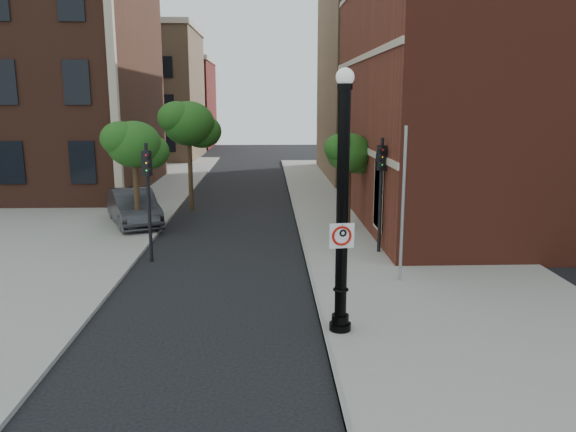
{
  "coord_description": "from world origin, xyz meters",
  "views": [
    {
      "loc": [
        0.67,
        -12.14,
        5.66
      ],
      "look_at": [
        1.2,
        2.0,
        2.72
      ],
      "focal_mm": 35.0,
      "sensor_mm": 36.0,
      "label": 1
    }
  ],
  "objects_px": {
    "no_parking_sign": "(342,236)",
    "traffic_signal_left": "(148,183)",
    "lamppost": "(342,217)",
    "parked_car": "(134,207)",
    "traffic_signal_right": "(381,177)"
  },
  "relations": [
    {
      "from": "traffic_signal_right",
      "to": "traffic_signal_left",
      "type": "bearing_deg",
      "value": 168.5
    },
    {
      "from": "traffic_signal_right",
      "to": "parked_car",
      "type": "bearing_deg",
      "value": 136.69
    },
    {
      "from": "no_parking_sign",
      "to": "traffic_signal_left",
      "type": "distance_m",
      "value": 8.94
    },
    {
      "from": "lamppost",
      "to": "no_parking_sign",
      "type": "height_order",
      "value": "lamppost"
    },
    {
      "from": "traffic_signal_right",
      "to": "lamppost",
      "type": "bearing_deg",
      "value": -123.84
    },
    {
      "from": "lamppost",
      "to": "no_parking_sign",
      "type": "distance_m",
      "value": 0.43
    },
    {
      "from": "parked_car",
      "to": "traffic_signal_right",
      "type": "distance_m",
      "value": 11.76
    },
    {
      "from": "lamppost",
      "to": "no_parking_sign",
      "type": "xyz_separation_m",
      "value": [
        -0.02,
        -0.16,
        -0.4
      ]
    },
    {
      "from": "lamppost",
      "to": "traffic_signal_left",
      "type": "bearing_deg",
      "value": 131.99
    },
    {
      "from": "lamppost",
      "to": "parked_car",
      "type": "bearing_deg",
      "value": 122.16
    },
    {
      "from": "parked_car",
      "to": "lamppost",
      "type": "bearing_deg",
      "value": -80.62
    },
    {
      "from": "traffic_signal_left",
      "to": "traffic_signal_right",
      "type": "bearing_deg",
      "value": 23.29
    },
    {
      "from": "traffic_signal_left",
      "to": "lamppost",
      "type": "bearing_deg",
      "value": -28.77
    },
    {
      "from": "parked_car",
      "to": "no_parking_sign",
      "type": "bearing_deg",
      "value": -81.02
    },
    {
      "from": "parked_car",
      "to": "traffic_signal_right",
      "type": "height_order",
      "value": "traffic_signal_right"
    }
  ]
}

